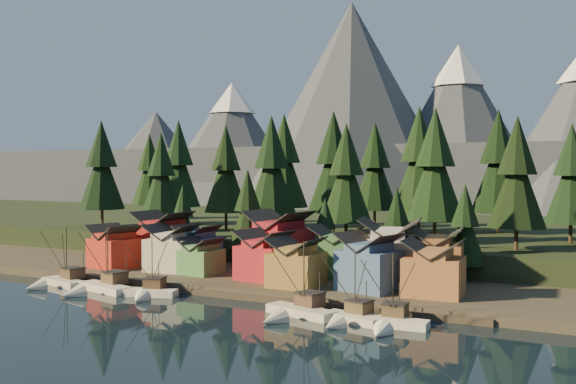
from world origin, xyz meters
The scene contains 44 objects.
ground centered at (0.00, 0.00, 0.00)m, with size 500.00×500.00×0.00m, color black.
shore_strip centered at (0.00, 40.00, 0.75)m, with size 400.00×50.00×1.50m, color #3B362B.
hillside centered at (0.00, 90.00, 3.00)m, with size 420.00×100.00×6.00m, color black.
dock centered at (0.00, 16.50, 0.50)m, with size 80.00×4.00×1.00m, color #473B32.
mountain_ridge centered at (-4.20, 213.59, 26.06)m, with size 560.00×190.00×90.00m.
boat_0 centered at (-32.68, 9.93, 2.16)m, with size 10.55×11.05×11.49m.
boat_1 centered at (-22.52, 9.03, 2.15)m, with size 11.86×12.48×11.96m.
boat_2 centered at (-12.53, 9.89, 2.09)m, with size 8.99×9.51×10.62m.
boat_4 centered at (14.61, 8.01, 2.10)m, with size 11.37×11.92×11.59m.
boat_5 centered at (22.53, 8.02, 2.05)m, with size 8.92×9.42×10.48m.
boat_6 centered at (28.13, 8.00, 1.91)m, with size 9.88×10.71×10.49m.
house_front_0 centered at (-32.20, 23.65, 5.83)m, with size 9.72×9.37×8.24m.
house_front_1 centered at (-19.90, 25.64, 6.05)m, with size 9.16×8.86×8.66m.
house_front_2 centered at (-13.04, 25.08, 4.95)m, with size 7.31×7.36×6.56m.
house_front_3 centered at (0.31, 25.00, 5.96)m, with size 9.24×8.90×8.49m.
house_front_4 centered at (7.89, 21.91, 5.65)m, with size 7.75×8.36×7.90m.
house_front_5 centered at (19.61, 23.90, 6.21)m, with size 10.14×9.56×8.97m.
house_front_6 centered at (29.71, 24.29, 5.94)m, with size 8.90×8.47×8.44m.
house_back_0 centered at (-27.20, 32.16, 7.00)m, with size 9.62×9.24×10.47m.
house_back_1 centered at (-17.83, 30.84, 5.81)m, with size 7.33×7.42×8.22m.
house_back_2 centered at (-2.05, 34.58, 7.38)m, with size 11.78×11.05×11.19m.
house_back_3 centered at (10.47, 33.13, 6.24)m, with size 9.78×8.93×9.02m.
house_back_4 centered at (20.46, 31.64, 7.16)m, with size 11.77×11.47×10.78m.
house_back_5 centered at (27.70, 33.71, 6.42)m, with size 9.48×9.57×9.38m.
tree_hill_0 centered at (-62.00, 52.00, 20.69)m, with size 11.53×11.53×26.87m.
tree_hill_1 centered at (-50.00, 68.00, 21.15)m, with size 11.89×11.89×27.70m.
tree_hill_2 centered at (-40.00, 48.00, 18.64)m, with size 9.92×9.92×23.12m.
tree_hill_3 centered at (-30.00, 60.00, 19.83)m, with size 10.86×10.86×25.31m.
tree_hill_4 centered at (-22.00, 75.00, 21.75)m, with size 12.37×12.37×28.81m.
tree_hill_5 centered at (-12.00, 50.00, 20.27)m, with size 11.21×11.21×26.11m.
tree_hill_6 centered at (-4.00, 65.00, 21.28)m, with size 12.00×12.00×27.96m.
tree_hill_7 centered at (6.00, 48.00, 18.98)m, with size 10.20×10.20×23.75m.
tree_hill_8 centered at (14.00, 72.00, 21.73)m, with size 12.35×12.35×28.78m.
tree_hill_9 centered at (22.00, 55.00, 20.64)m, with size 11.49×11.49×26.78m.
tree_hill_10 centered at (30.00, 80.00, 21.39)m, with size 12.08×12.08×28.15m.
tree_hill_11 centered at (38.00, 50.00, 19.19)m, with size 10.36×10.36×24.13m.
tree_hill_12 centered at (46.00, 66.00, 18.89)m, with size 10.12×10.12×23.58m.
tree_hill_15 centered at (0.00, 82.00, 20.46)m, with size 11.35×11.35×26.45m.
tree_hill_16 centered at (-68.00, 78.00, 19.70)m, with size 10.76×10.76×25.07m.
tree_shore_0 centered at (-28.00, 40.00, 10.14)m, with size 6.79×6.79×15.82m.
tree_shore_1 centered at (-12.00, 40.00, 11.90)m, with size 8.17×8.17×19.04m.
tree_shore_2 centered at (5.00, 40.00, 8.96)m, with size 5.87×5.87×13.67m.
tree_shore_3 centered at (19.00, 40.00, 10.12)m, with size 6.78×6.78×15.79m.
tree_shore_4 centered at (31.00, 40.00, 10.52)m, with size 7.09×7.09×16.51m.
Camera 1 is at (53.84, -70.57, 20.41)m, focal length 40.00 mm.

